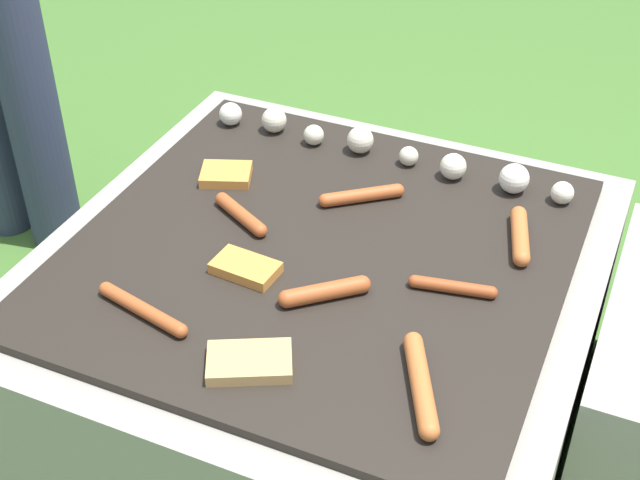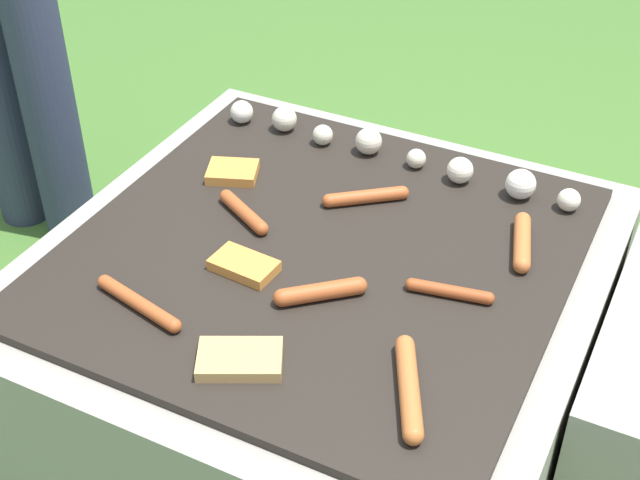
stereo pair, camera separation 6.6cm
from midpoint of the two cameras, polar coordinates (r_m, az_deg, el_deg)
The scene contains 13 objects.
ground_plane at distance 1.84m, azimuth 1.04°, elevation -9.59°, with size 14.00×14.00×0.00m, color #3D6628.
grill at distance 1.72m, azimuth 1.10°, elevation -5.46°, with size 0.98×0.98×0.36m.
sausage_front_center at distance 1.48m, azimuth 1.30°, elevation -3.35°, with size 0.13×0.12×0.03m.
sausage_mid_left at distance 1.49m, azimuth -10.31°, elevation -4.02°, with size 0.19×0.06×0.02m.
sausage_front_left at distance 1.71m, azimuth 4.05°, elevation 2.77°, with size 0.14×0.12×0.03m.
sausage_front_right at distance 1.67m, azimuth -3.79°, elevation 1.78°, with size 0.14×0.09×0.03m.
sausage_back_left at distance 1.33m, azimuth 7.13°, elevation -9.37°, with size 0.11×0.19×0.03m.
sausage_back_center at distance 1.64m, azimuth 13.94°, elevation -0.14°, with size 0.07×0.16×0.03m.
sausage_back_right at distance 1.51m, azimuth 9.53°, elevation -3.28°, with size 0.15×0.05×0.02m.
bread_slice_center at distance 1.38m, azimuth -3.79°, elevation -7.64°, with size 0.15×0.13×0.02m.
bread_slice_right at distance 1.80m, azimuth -4.58°, elevation 4.35°, with size 0.12×0.11×0.02m.
bread_slice_left at distance 1.55m, azimuth -3.68°, elevation -1.65°, with size 0.12×0.08×0.02m.
mushroom_row at distance 1.84m, azimuth 5.78°, elevation 5.69°, with size 0.77×0.08×0.06m.
Camera 2 is at (0.57, -1.13, 1.34)m, focal length 50.00 mm.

